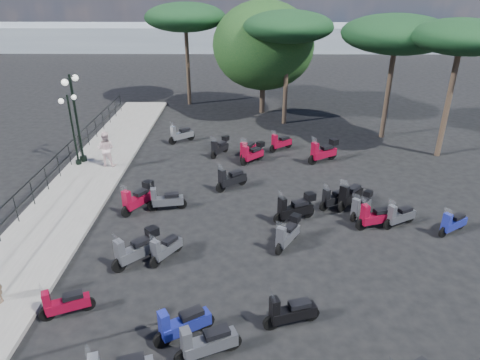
{
  "coord_description": "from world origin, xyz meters",
  "views": [
    {
      "loc": [
        0.83,
        -13.28,
        8.64
      ],
      "look_at": [
        0.67,
        2.33,
        1.2
      ],
      "focal_mm": 32.0,
      "sensor_mm": 36.0,
      "label": 1
    }
  ],
  "objects_px": {
    "scooter_25": "(334,199)",
    "broadleaf_tree": "(263,46)",
    "scooter_18": "(375,217)",
    "scooter_26": "(323,152)",
    "scooter_13": "(288,234)",
    "scooter_14": "(295,209)",
    "scooter_2": "(166,249)",
    "scooter_20": "(350,196)",
    "pedestrian_far": "(106,149)",
    "scooter_23": "(453,223)",
    "scooter_16": "(220,147)",
    "scooter_10": "(248,151)",
    "scooter_8": "(137,249)",
    "pine_0": "(288,27)",
    "pine_1": "(397,34)",
    "pine_3": "(462,37)",
    "lamp_post_1": "(72,126)",
    "scooter_15": "(253,154)",
    "lamp_post_2": "(76,113)",
    "scooter_3": "(166,200)",
    "scooter_24": "(399,216)",
    "scooter_7": "(183,324)",
    "scooter_12": "(290,312)",
    "scooter_9": "(231,179)",
    "scooter_1": "(65,304)",
    "scooter_4": "(138,199)",
    "pine_2": "(185,17)",
    "scooter_21": "(281,143)",
    "scooter_6": "(207,343)",
    "scooter_5": "(181,135)",
    "scooter_19": "(361,206)"
  },
  "relations": [
    {
      "from": "pedestrian_far",
      "to": "scooter_7",
      "type": "xyz_separation_m",
      "value": [
        5.19,
        -11.05,
        -0.55
      ]
    },
    {
      "from": "scooter_14",
      "to": "pine_2",
      "type": "relative_size",
      "value": 0.24
    },
    {
      "from": "scooter_26",
      "to": "pine_1",
      "type": "relative_size",
      "value": 0.24
    },
    {
      "from": "scooter_25",
      "to": "broadleaf_tree",
      "type": "xyz_separation_m",
      "value": [
        -2.46,
        13.76,
        4.1
      ]
    },
    {
      "from": "scooter_2",
      "to": "scooter_20",
      "type": "height_order",
      "value": "scooter_20"
    },
    {
      "from": "scooter_8",
      "to": "scooter_14",
      "type": "bearing_deg",
      "value": -107.43
    },
    {
      "from": "scooter_6",
      "to": "broadleaf_tree",
      "type": "xyz_separation_m",
      "value": [
        2.14,
        21.51,
        4.04
      ]
    },
    {
      "from": "scooter_18",
      "to": "scooter_26",
      "type": "height_order",
      "value": "scooter_26"
    },
    {
      "from": "pine_2",
      "to": "scooter_23",
      "type": "bearing_deg",
      "value": -56.36
    },
    {
      "from": "scooter_4",
      "to": "scooter_26",
      "type": "bearing_deg",
      "value": -115.76
    },
    {
      "from": "scooter_2",
      "to": "scooter_6",
      "type": "relative_size",
      "value": 0.8
    },
    {
      "from": "scooter_8",
      "to": "pine_0",
      "type": "xyz_separation_m",
      "value": [
        6.11,
        15.15,
        5.41
      ]
    },
    {
      "from": "scooter_5",
      "to": "scooter_12",
      "type": "height_order",
      "value": "scooter_5"
    },
    {
      "from": "scooter_23",
      "to": "scooter_2",
      "type": "bearing_deg",
      "value": 66.99
    },
    {
      "from": "scooter_12",
      "to": "scooter_21",
      "type": "relative_size",
      "value": 1.22
    },
    {
      "from": "scooter_12",
      "to": "scooter_9",
      "type": "bearing_deg",
      "value": -4.84
    },
    {
      "from": "scooter_15",
      "to": "scooter_18",
      "type": "height_order",
      "value": "scooter_18"
    },
    {
      "from": "lamp_post_1",
      "to": "scooter_19",
      "type": "distance_m",
      "value": 13.87
    },
    {
      "from": "scooter_7",
      "to": "scooter_23",
      "type": "bearing_deg",
      "value": -92.03
    },
    {
      "from": "scooter_1",
      "to": "pine_3",
      "type": "xyz_separation_m",
      "value": [
        15.28,
        12.11,
        5.62
      ]
    },
    {
      "from": "scooter_3",
      "to": "pine_1",
      "type": "height_order",
      "value": "pine_1"
    },
    {
      "from": "scooter_18",
      "to": "scooter_23",
      "type": "height_order",
      "value": "scooter_18"
    },
    {
      "from": "scooter_5",
      "to": "scooter_26",
      "type": "relative_size",
      "value": 0.84
    },
    {
      "from": "pine_1",
      "to": "pine_3",
      "type": "relative_size",
      "value": 1.0
    },
    {
      "from": "scooter_15",
      "to": "scooter_13",
      "type": "bearing_deg",
      "value": 142.89
    },
    {
      "from": "lamp_post_2",
      "to": "scooter_4",
      "type": "distance_m",
      "value": 6.5
    },
    {
      "from": "scooter_3",
      "to": "pine_2",
      "type": "bearing_deg",
      "value": -6.97
    },
    {
      "from": "pedestrian_far",
      "to": "scooter_23",
      "type": "bearing_deg",
      "value": 162.39
    },
    {
      "from": "pedestrian_far",
      "to": "scooter_7",
      "type": "bearing_deg",
      "value": 119.49
    },
    {
      "from": "scooter_3",
      "to": "scooter_15",
      "type": "height_order",
      "value": "scooter_15"
    },
    {
      "from": "pine_0",
      "to": "scooter_23",
      "type": "bearing_deg",
      "value": -68.77
    },
    {
      "from": "scooter_4",
      "to": "pine_1",
      "type": "distance_m",
      "value": 16.28
    },
    {
      "from": "pedestrian_far",
      "to": "scooter_12",
      "type": "xyz_separation_m",
      "value": [
        8.04,
        -10.56,
        -0.58
      ]
    },
    {
      "from": "scooter_2",
      "to": "scooter_8",
      "type": "bearing_deg",
      "value": 46.7
    },
    {
      "from": "pine_0",
      "to": "scooter_7",
      "type": "bearing_deg",
      "value": -102.75
    },
    {
      "from": "scooter_20",
      "to": "scooter_24",
      "type": "bearing_deg",
      "value": 178.15
    },
    {
      "from": "scooter_18",
      "to": "pine_3",
      "type": "distance_m",
      "value": 10.67
    },
    {
      "from": "scooter_12",
      "to": "pine_0",
      "type": "distance_m",
      "value": 18.79
    },
    {
      "from": "scooter_23",
      "to": "scooter_7",
      "type": "bearing_deg",
      "value": 86.73
    },
    {
      "from": "scooter_3",
      "to": "scooter_2",
      "type": "bearing_deg",
      "value": 179.12
    },
    {
      "from": "scooter_13",
      "to": "scooter_14",
      "type": "distance_m",
      "value": 1.8
    },
    {
      "from": "lamp_post_1",
      "to": "scooter_15",
      "type": "bearing_deg",
      "value": 28.06
    },
    {
      "from": "scooter_16",
      "to": "scooter_10",
      "type": "bearing_deg",
      "value": -167.19
    },
    {
      "from": "scooter_25",
      "to": "scooter_9",
      "type": "bearing_deg",
      "value": 39.16
    },
    {
      "from": "scooter_12",
      "to": "broadleaf_tree",
      "type": "height_order",
      "value": "broadleaf_tree"
    },
    {
      "from": "scooter_8",
      "to": "scooter_15",
      "type": "relative_size",
      "value": 1.13
    },
    {
      "from": "lamp_post_1",
      "to": "scooter_25",
      "type": "bearing_deg",
      "value": 4.99
    },
    {
      "from": "scooter_26",
      "to": "scooter_10",
      "type": "bearing_deg",
      "value": 52.68
    },
    {
      "from": "lamp_post_2",
      "to": "pine_0",
      "type": "xyz_separation_m",
      "value": [
        10.77,
        6.81,
        3.31
      ]
    },
    {
      "from": "pine_2",
      "to": "scooter_19",
      "type": "bearing_deg",
      "value": -62.1
    }
  ]
}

